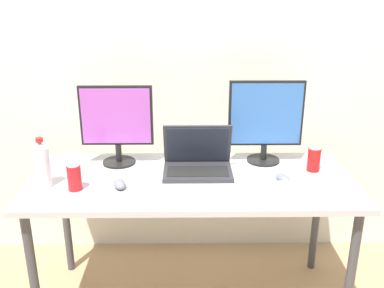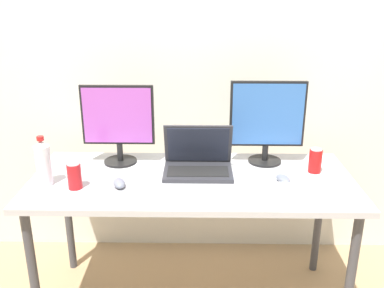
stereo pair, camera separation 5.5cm
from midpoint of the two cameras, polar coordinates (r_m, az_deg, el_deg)
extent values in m
cube|color=silver|center=(2.56, 0.85, 12.61)|extent=(7.00, 0.08, 2.60)
cylinder|color=#424247|center=(2.23, -19.69, -16.25)|extent=(0.04, 0.04, 0.71)
cylinder|color=#424247|center=(2.22, 21.05, -16.50)|extent=(0.04, 0.04, 0.71)
cylinder|color=#424247|center=(2.68, -15.62, -9.25)|extent=(0.04, 0.04, 0.71)
cylinder|color=#424247|center=(2.67, 17.09, -9.44)|extent=(0.04, 0.04, 0.71)
cube|color=#B7B7BC|center=(2.15, 0.73, -4.90)|extent=(1.61, 0.68, 0.03)
cylinder|color=black|center=(2.35, -8.85, -2.28)|extent=(0.18, 0.18, 0.01)
cylinder|color=black|center=(2.33, -8.92, -1.05)|extent=(0.03, 0.03, 0.10)
cube|color=black|center=(2.27, -9.20, 3.83)|extent=(0.38, 0.02, 0.32)
cube|color=#A54CB2|center=(2.26, -9.25, 3.74)|extent=(0.36, 0.01, 0.29)
cylinder|color=black|center=(2.37, 10.30, -2.22)|extent=(0.18, 0.18, 0.01)
cylinder|color=black|center=(2.35, 10.37, -1.14)|extent=(0.03, 0.03, 0.08)
cube|color=black|center=(2.29, 10.71, 3.95)|extent=(0.40, 0.02, 0.35)
cube|color=#3366B2|center=(2.27, 10.76, 3.86)|extent=(0.37, 0.01, 0.33)
cube|color=#2D2D33|center=(2.19, 1.51, -3.73)|extent=(0.35, 0.24, 0.02)
cube|color=black|center=(2.16, 1.52, -3.65)|extent=(0.31, 0.13, 0.00)
cube|color=#2D2D33|center=(2.21, 1.52, 0.00)|extent=(0.35, 0.09, 0.23)
cube|color=#232838|center=(2.21, 1.52, -0.12)|extent=(0.31, 0.08, 0.20)
cube|color=white|center=(2.08, 17.27, -6.00)|extent=(0.39, 0.15, 0.02)
ellipsoid|color=slate|center=(2.07, -8.94, -5.19)|extent=(0.09, 0.11, 0.04)
ellipsoid|color=slate|center=(2.14, 12.80, -4.59)|extent=(0.09, 0.11, 0.04)
cylinder|color=silver|center=(2.15, -18.49, -2.75)|extent=(0.07, 0.07, 0.20)
cone|color=silver|center=(2.11, -18.82, 0.08)|extent=(0.07, 0.07, 0.03)
cylinder|color=red|center=(2.10, -18.90, 0.72)|extent=(0.03, 0.03, 0.02)
cylinder|color=red|center=(2.08, -14.68, -4.19)|extent=(0.07, 0.07, 0.12)
cylinder|color=silver|center=(2.05, -14.83, -2.59)|extent=(0.06, 0.06, 0.00)
cylinder|color=red|center=(2.28, 16.76, -2.17)|extent=(0.07, 0.07, 0.12)
cylinder|color=silver|center=(2.26, 16.92, -0.69)|extent=(0.06, 0.06, 0.00)
camera|label=1|loc=(0.03, -89.25, 0.27)|focal=40.00mm
camera|label=2|loc=(0.03, 90.75, -0.27)|focal=40.00mm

